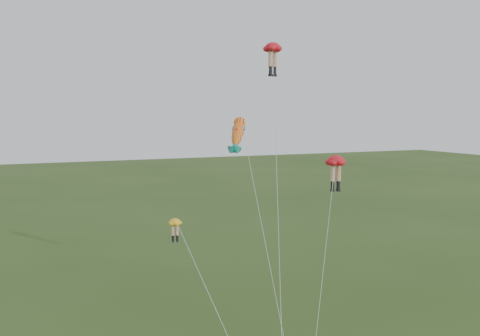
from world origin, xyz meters
name	(u,v)px	position (x,y,z in m)	size (l,w,h in m)	color
legs_kite_red_high	(273,53)	(5.58, 11.58, 20.65)	(6.74, 13.45, 21.52)	red
legs_kite_red_mid	(336,165)	(7.29, 4.55, 11.70)	(6.12, 6.50, 12.43)	red
legs_kite_yellow	(178,231)	(-5.37, 3.61, 7.98)	(2.81, 7.79, 8.76)	yellow
fish_kite	(238,133)	(-0.32, 5.45, 14.18)	(2.19, 8.44, 15.55)	yellow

